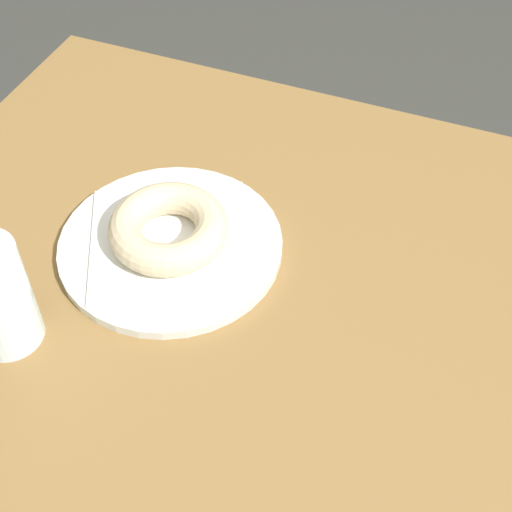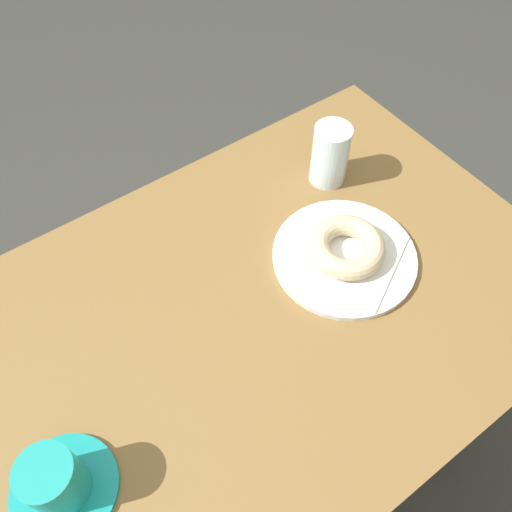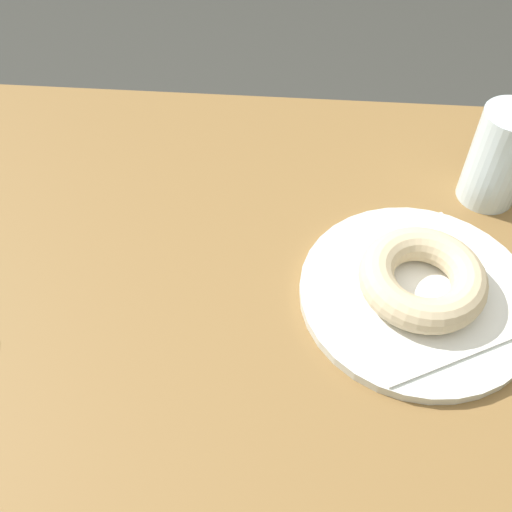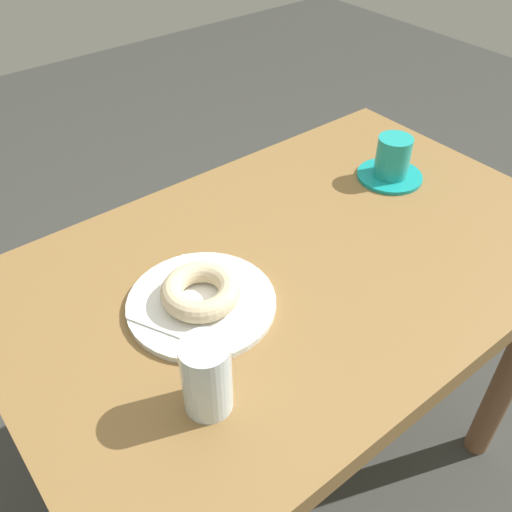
{
  "view_description": "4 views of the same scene",
  "coord_description": "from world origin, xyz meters",
  "px_view_note": "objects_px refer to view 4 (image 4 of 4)",
  "views": [
    {
      "loc": [
        0.07,
        -0.44,
        1.3
      ],
      "look_at": [
        -0.1,
        -0.01,
        0.79
      ],
      "focal_mm": 51.3,
      "sensor_mm": 36.0,
      "label": 1
    },
    {
      "loc": [
        0.2,
        0.32,
        1.43
      ],
      "look_at": [
        -0.07,
        -0.05,
        0.78
      ],
      "focal_mm": 37.02,
      "sensor_mm": 36.0,
      "label": 2
    },
    {
      "loc": [
        -0.07,
        0.37,
        1.21
      ],
      "look_at": [
        -0.04,
        -0.01,
        0.77
      ],
      "focal_mm": 41.65,
      "sensor_mm": 36.0,
      "label": 3
    },
    {
      "loc": [
        -0.5,
        -0.52,
        1.35
      ],
      "look_at": [
        -0.08,
        0.01,
        0.77
      ],
      "focal_mm": 38.77,
      "sensor_mm": 36.0,
      "label": 4
    }
  ],
  "objects_px": {
    "donut_sugar_ring": "(200,291)",
    "coffee_cup": "(392,161)",
    "water_glass": "(207,377)",
    "plate_sugar_ring": "(202,303)"
  },
  "relations": [
    {
      "from": "coffee_cup",
      "to": "water_glass",
      "type": "bearing_deg",
      "value": -159.93
    },
    {
      "from": "plate_sugar_ring",
      "to": "water_glass",
      "type": "height_order",
      "value": "water_glass"
    },
    {
      "from": "coffee_cup",
      "to": "donut_sugar_ring",
      "type": "bearing_deg",
      "value": -172.66
    },
    {
      "from": "donut_sugar_ring",
      "to": "plate_sugar_ring",
      "type": "bearing_deg",
      "value": 90.0
    },
    {
      "from": "plate_sugar_ring",
      "to": "coffee_cup",
      "type": "height_order",
      "value": "coffee_cup"
    },
    {
      "from": "plate_sugar_ring",
      "to": "donut_sugar_ring",
      "type": "bearing_deg",
      "value": -90.0
    },
    {
      "from": "donut_sugar_ring",
      "to": "coffee_cup",
      "type": "distance_m",
      "value": 0.51
    },
    {
      "from": "donut_sugar_ring",
      "to": "water_glass",
      "type": "height_order",
      "value": "water_glass"
    },
    {
      "from": "plate_sugar_ring",
      "to": "coffee_cup",
      "type": "distance_m",
      "value": 0.51
    },
    {
      "from": "plate_sugar_ring",
      "to": "water_glass",
      "type": "distance_m",
      "value": 0.19
    }
  ]
}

